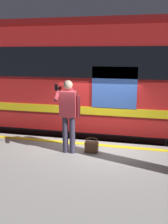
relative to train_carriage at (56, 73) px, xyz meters
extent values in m
plane|color=#3D3D3F|center=(-1.83, 2.08, -2.65)|extent=(24.92, 24.92, 0.00)
cube|color=gray|center=(-1.83, 4.35, -2.17)|extent=(16.62, 4.55, 0.94)
cube|color=yellow|center=(-1.83, 2.38, -1.70)|extent=(16.28, 0.16, 0.01)
cube|color=slate|center=(-1.83, 0.71, -2.57)|extent=(21.60, 0.08, 0.16)
cube|color=slate|center=(-1.83, -0.72, -2.57)|extent=(21.60, 0.08, 0.16)
cube|color=red|center=(0.00, -0.01, -0.10)|extent=(13.03, 2.92, 3.18)
cube|color=maroon|center=(0.00, -0.01, 1.61)|extent=(12.77, 2.69, 0.24)
cube|color=black|center=(0.00, 1.47, 0.45)|extent=(12.38, 0.03, 0.90)
cube|color=yellow|center=(0.00, 1.47, -0.98)|extent=(12.38, 0.03, 0.24)
cube|color=#3359B2|center=(-2.28, 1.48, -0.26)|extent=(1.31, 0.02, 1.22)
cylinder|color=#383347|center=(-1.45, 3.02, -1.24)|extent=(0.14, 0.14, 0.93)
cylinder|color=#383347|center=(-1.27, 3.02, -1.24)|extent=(0.14, 0.14, 0.93)
cube|color=maroon|center=(-1.36, 3.02, -0.46)|extent=(0.40, 0.24, 0.62)
sphere|color=maroon|center=(-1.36, 2.86, -0.18)|extent=(0.20, 0.20, 0.20)
sphere|color=beige|center=(-1.36, 3.02, -0.01)|extent=(0.22, 0.22, 0.22)
cylinder|color=maroon|center=(-1.61, 3.02, -0.53)|extent=(0.09, 0.09, 0.55)
cylinder|color=maroon|center=(-1.13, 3.10, -0.21)|extent=(0.09, 0.42, 0.33)
cube|color=black|center=(-1.13, 3.20, -0.05)|extent=(0.07, 0.02, 0.15)
cube|color=#59331E|center=(-1.91, 2.89, -1.57)|extent=(0.33, 0.16, 0.27)
torus|color=#59331E|center=(-1.91, 2.89, -1.37)|extent=(0.30, 0.30, 0.02)
camera|label=1|loc=(-3.03, 8.56, 0.75)|focal=39.52mm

